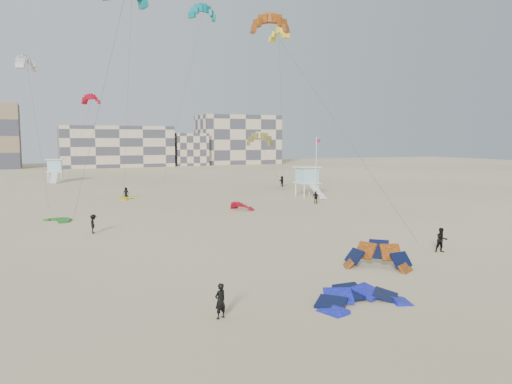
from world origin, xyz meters
name	(u,v)px	position (x,y,z in m)	size (l,w,h in m)	color
ground	(260,290)	(0.00, 0.00, 0.00)	(320.00, 320.00, 0.00)	beige
kite_ground_blue	(362,304)	(3.68, -4.19, 0.00)	(4.81, 4.94, 1.17)	#1F30EA
kite_ground_orange	(377,268)	(8.62, 1.19, 0.00)	(4.27, 3.34, 2.69)	#D05F18
kite_ground_green	(59,221)	(-9.34, 28.83, 0.00)	(2.86, 3.03, 0.41)	#1B7824
kite_ground_red_far	(241,210)	(10.42, 29.08, 0.00)	(2.91, 2.68, 1.54)	red
kite_ground_yellow	(128,199)	(0.05, 44.79, 0.00)	(3.35, 3.49, 0.72)	#FFF81C
kitesurfer_main	(220,301)	(-3.45, -3.31, 0.82)	(0.60, 0.39, 1.65)	black
kitesurfer_b	(441,240)	(15.68, 3.06, 0.89)	(0.87, 0.68, 1.78)	black
kitesurfer_c	(93,224)	(-6.74, 20.68, 0.83)	(1.07, 0.62, 1.66)	black
kitesurfer_d	(316,197)	(21.15, 30.47, 0.80)	(0.94, 0.39, 1.60)	black
kitesurfer_e	(126,193)	(-0.17, 45.41, 0.79)	(0.77, 0.50, 1.58)	black
kitesurfer_f	(282,181)	(27.58, 53.22, 0.90)	(1.66, 0.53, 1.80)	black
kite_fly_orange	(270,25)	(12.03, 24.87, 20.12)	(5.27, 24.58, 20.57)	#D05F18
kite_fly_grey	(27,64)	(-11.70, 37.96, 16.43)	(4.38, 9.52, 16.69)	white
kite_fly_olive	(259,140)	(15.39, 35.18, 8.00)	(4.65, 5.40, 8.15)	olive
kite_fly_yellow	(279,35)	(22.77, 44.75, 23.71)	(6.59, 9.18, 24.17)	#FFF81C
kite_fly_teal_b	(203,14)	(13.80, 53.89, 27.94)	(9.12, 4.82, 28.24)	#008371
kite_fly_red	(91,100)	(-2.89, 61.30, 14.42)	(6.51, 4.79, 14.63)	red
lifeguard_tower_near	(307,182)	(23.99, 37.89, 2.14)	(3.21, 5.96, 4.31)	white
lifeguard_tower_far	(55,171)	(-8.34, 78.04, 2.19)	(3.48, 6.23, 4.42)	white
flagpole	(316,166)	(24.53, 36.31, 4.41)	(0.68, 0.11, 8.43)	white
condo_mid	(116,146)	(10.00, 130.00, 6.00)	(32.00, 16.00, 12.00)	beige
condo_east	(238,140)	(50.00, 132.00, 8.00)	(26.00, 14.00, 16.00)	beige
condo_fill_right	(189,149)	(32.00, 128.00, 5.00)	(10.00, 10.00, 10.00)	beige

